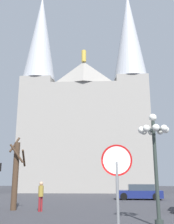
# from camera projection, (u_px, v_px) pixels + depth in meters

# --- Properties ---
(cathedral) EXTENTS (19.11, 13.15, 32.31)m
(cathedral) POSITION_uv_depth(u_px,v_px,m) (85.00, 124.00, 41.47)
(cathedral) COLOR gray
(cathedral) RESTS_ON ground
(stop_sign) EXTENTS (0.85, 0.14, 2.90)m
(stop_sign) POSITION_uv_depth(u_px,v_px,m) (117.00, 176.00, 7.09)
(stop_sign) COLOR slate
(stop_sign) RESTS_ON ground
(street_lamp) EXTENTS (1.40, 1.40, 4.86)m
(street_lamp) POSITION_uv_depth(u_px,v_px,m) (154.00, 146.00, 11.75)
(street_lamp) COLOR #2D3833
(street_lamp) RESTS_ON ground
(bare_tree) EXTENTS (1.16, 1.18, 4.70)m
(bare_tree) POSITION_uv_depth(u_px,v_px,m) (16.00, 173.00, 17.15)
(bare_tree) COLOR #473323
(bare_tree) RESTS_ON ground
(parked_car_far_navy) EXTENTS (4.34, 1.96, 1.40)m
(parked_car_far_navy) POSITION_uv_depth(u_px,v_px,m) (140.00, 192.00, 24.75)
(parked_car_far_navy) COLOR navy
(parked_car_far_navy) RESTS_ON ground
(pedestrian_standing) EXTENTS (0.32, 0.32, 1.76)m
(pedestrian_standing) POSITION_uv_depth(u_px,v_px,m) (41.00, 193.00, 16.17)
(pedestrian_standing) COLOR maroon
(pedestrian_standing) RESTS_ON ground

